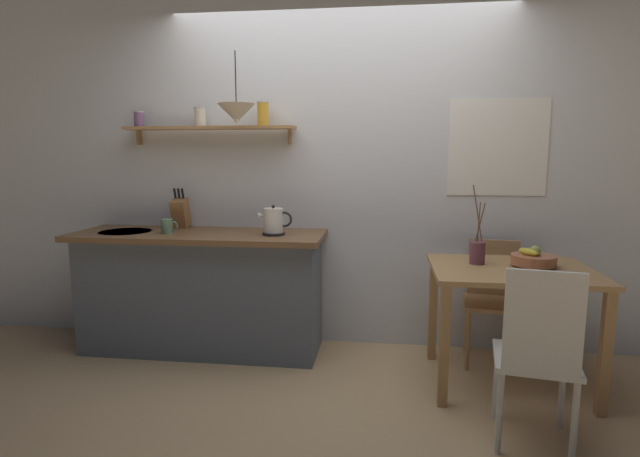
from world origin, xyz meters
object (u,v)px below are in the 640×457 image
at_px(dining_chair_near, 538,351).
at_px(pendant_lamp, 236,113).
at_px(coffee_mug_by_sink, 167,226).
at_px(dining_chair_far, 493,294).
at_px(twig_vase, 477,252).
at_px(fruit_bowl, 533,259).
at_px(electric_kettle, 274,222).
at_px(knife_block, 180,212).
at_px(dining_table, 511,287).

distance_m(dining_chair_near, pendant_lamp, 2.32).
height_order(dining_chair_near, coffee_mug_by_sink, coffee_mug_by_sink).
xyz_separation_m(dining_chair_far, twig_vase, (-0.18, -0.31, 0.37)).
relative_size(dining_chair_near, fruit_bowl, 3.46).
bearing_deg(electric_kettle, dining_chair_far, 5.48).
bearing_deg(fruit_bowl, coffee_mug_by_sink, 176.27).
xyz_separation_m(dining_chair_near, knife_block, (-2.30, 1.19, 0.51)).
relative_size(dining_chair_far, electric_kettle, 3.54).
bearing_deg(dining_chair_near, dining_table, 86.88).
bearing_deg(twig_vase, electric_kettle, 173.22).
bearing_deg(fruit_bowl, knife_block, 170.59).
xyz_separation_m(dining_chair_far, pendant_lamp, (-1.78, -0.23, 1.26)).
relative_size(dining_table, twig_vase, 1.92).
relative_size(dining_table, coffee_mug_by_sink, 7.84).
xyz_separation_m(dining_chair_near, electric_kettle, (-1.53, 0.98, 0.48)).
xyz_separation_m(dining_table, dining_chair_near, (-0.04, -0.72, -0.13)).
relative_size(electric_kettle, coffee_mug_by_sink, 1.93).
relative_size(dining_table, dining_chair_near, 1.04).
bearing_deg(fruit_bowl, twig_vase, 174.38).
distance_m(twig_vase, electric_kettle, 1.39).
relative_size(fruit_bowl, knife_block, 0.88).
bearing_deg(electric_kettle, dining_chair_near, -32.63).
bearing_deg(coffee_mug_by_sink, dining_chair_far, 4.49).
distance_m(dining_table, dining_chair_far, 0.43).
xyz_separation_m(knife_block, coffee_mug_by_sink, (0.00, -0.25, -0.07)).
distance_m(dining_chair_near, electric_kettle, 1.87).
relative_size(fruit_bowl, coffee_mug_by_sink, 2.19).
bearing_deg(knife_block, dining_chair_near, -27.36).
xyz_separation_m(twig_vase, pendant_lamp, (-1.60, 0.08, 0.89)).
distance_m(dining_table, coffee_mug_by_sink, 2.37).
xyz_separation_m(electric_kettle, pendant_lamp, (-0.23, -0.08, 0.75)).
distance_m(dining_table, pendant_lamp, 2.11).
height_order(electric_kettle, pendant_lamp, pendant_lamp).
bearing_deg(dining_chair_far, fruit_bowl, -65.70).
xyz_separation_m(dining_chair_near, coffee_mug_by_sink, (-2.30, 0.94, 0.44)).
xyz_separation_m(dining_chair_near, fruit_bowl, (0.18, 0.78, 0.30)).
xyz_separation_m(fruit_bowl, electric_kettle, (-1.70, 0.20, 0.18)).
relative_size(dining_table, knife_block, 3.14).
bearing_deg(fruit_bowl, dining_chair_far, 114.30).
xyz_separation_m(dining_table, knife_block, (-2.34, 0.47, 0.38)).
bearing_deg(knife_block, dining_table, -11.29).
height_order(dining_chair_far, knife_block, knife_block).
relative_size(dining_chair_far, pendant_lamp, 1.82).
bearing_deg(coffee_mug_by_sink, pendant_lamp, -5.05).
bearing_deg(dining_chair_far, knife_block, 178.35).
bearing_deg(pendant_lamp, dining_chair_far, 7.41).
distance_m(twig_vase, knife_block, 2.19).
height_order(dining_chair_near, fruit_bowl, dining_chair_near).
distance_m(dining_chair_near, dining_chair_far, 1.13).
bearing_deg(dining_table, twig_vase, 155.53).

